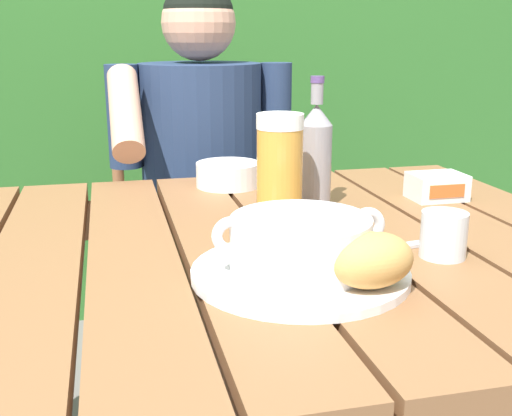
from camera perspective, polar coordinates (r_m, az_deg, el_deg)
The scene contains 13 objects.
dining_table at distance 1.01m, azimuth -2.85°, elevation -8.26°, with size 1.24×0.93×0.76m.
hedge_backdrop at distance 2.65m, azimuth -9.84°, elevation 14.11°, with size 3.41×0.78×2.49m.
chair_near_diner at distance 1.93m, azimuth -5.44°, elevation -3.11°, with size 0.47×0.44×0.89m.
person_eating at distance 1.67m, azimuth -4.80°, elevation 3.07°, with size 0.48×0.47×1.20m.
serving_plate at distance 0.84m, azimuth 4.00°, elevation -5.84°, with size 0.29×0.29×0.01m.
soup_bowl at distance 0.82m, azimuth 4.05°, elevation -3.08°, with size 0.24×0.19×0.08m.
bread_roll at distance 0.78m, azimuth 10.46°, elevation -4.66°, with size 0.13×0.11×0.07m.
beer_glass at distance 1.05m, azimuth 2.16°, elevation 3.56°, with size 0.08×0.08×0.19m.
beer_bottle at distance 1.15m, azimuth 5.42°, elevation 4.87°, with size 0.06×0.06×0.24m.
water_glass_small at distance 0.94m, azimuth 16.64°, elevation -2.33°, with size 0.07×0.07×0.07m.
butter_tub at distance 1.27m, azimuth 16.07°, elevation 1.89°, with size 0.10×0.08×0.05m.
table_knife at distance 0.95m, azimuth 11.52°, elevation -3.60°, with size 0.15×0.04×0.01m.
diner_bowl at distance 1.33m, azimuth -2.53°, elevation 3.06°, with size 0.14×0.14×0.05m.
Camera 1 is at (-0.17, -0.91, 1.07)m, focal length 44.15 mm.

